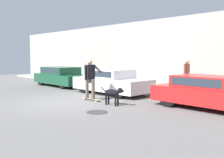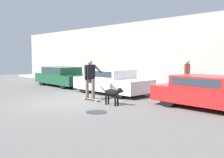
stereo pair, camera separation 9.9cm
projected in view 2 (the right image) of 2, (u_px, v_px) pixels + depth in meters
name	position (u px, v px, depth m)	size (l,w,h in m)	color
ground_plane	(67.00, 103.00, 10.83)	(36.00, 36.00, 0.00)	slate
back_wall	(160.00, 55.00, 14.79)	(32.00, 0.30, 3.98)	#ADA89E
sidewalk_curb	(147.00, 90.00, 14.24)	(30.00, 1.81, 0.13)	#A39E93
parked_car_0	(62.00, 76.00, 16.80)	(4.15, 1.81, 1.22)	black
parked_car_1	(111.00, 82.00, 13.33)	(4.23, 1.92, 1.25)	black
parked_car_2	(208.00, 93.00, 9.48)	(4.09, 1.70, 1.21)	black
dog	(113.00, 93.00, 10.21)	(1.18, 0.33, 0.72)	black
skateboarder	(90.00, 77.00, 11.29)	(2.38, 0.60, 1.78)	beige
pedestrian_with_bag	(187.00, 74.00, 12.45)	(0.29, 0.63, 1.65)	brown
manhole_cover	(96.00, 112.00, 8.99)	(0.73, 0.73, 0.01)	#38383D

